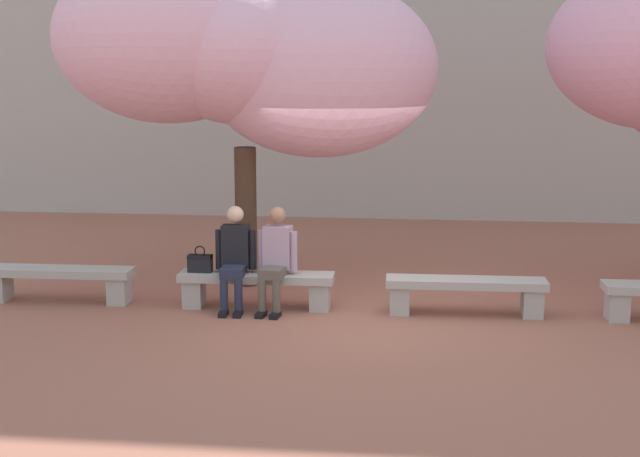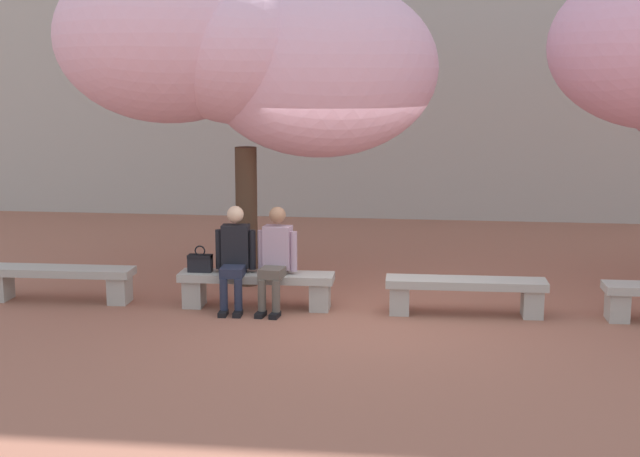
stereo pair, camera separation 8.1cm
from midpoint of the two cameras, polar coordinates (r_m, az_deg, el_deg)
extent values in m
plane|color=#9E604C|center=(11.14, 2.74, -5.31)|extent=(100.00, 100.00, 0.00)
cube|color=#ADA89E|center=(11.99, -16.19, -2.63)|extent=(1.96, 0.46, 0.10)
cube|color=#ADA89E|center=(12.36, -19.60, -3.52)|extent=(0.25, 0.35, 0.35)
cube|color=#ADA89E|center=(11.76, -12.50, -3.84)|extent=(0.25, 0.35, 0.35)
cube|color=#ADA89E|center=(11.22, -3.89, -3.11)|extent=(1.96, 0.46, 0.10)
cube|color=#ADA89E|center=(11.43, -7.85, -4.09)|extent=(0.25, 0.35, 0.35)
cube|color=#ADA89E|center=(11.16, 0.21, -4.34)|extent=(0.25, 0.35, 0.35)
cube|color=#ADA89E|center=(11.02, 9.53, -3.46)|extent=(1.96, 0.46, 0.10)
cube|color=#ADA89E|center=(11.05, 5.32, -4.53)|extent=(0.25, 0.35, 0.35)
cube|color=#ADA89E|center=(11.16, 13.63, -4.63)|extent=(0.25, 0.35, 0.35)
cube|color=#ADA89E|center=(11.28, 18.69, -4.73)|extent=(0.25, 0.35, 0.35)
cube|color=black|center=(10.98, -6.01, -5.43)|extent=(0.11, 0.22, 0.06)
cylinder|color=#23283D|center=(10.98, -5.97, -4.29)|extent=(0.10, 0.10, 0.42)
cube|color=black|center=(10.95, -5.08, -5.46)|extent=(0.11, 0.22, 0.06)
cylinder|color=#23283D|center=(10.95, -5.04, -4.31)|extent=(0.10, 0.10, 0.42)
cube|color=#23283D|center=(11.07, -5.37, -2.72)|extent=(0.30, 0.41, 0.12)
cube|color=black|center=(11.23, -5.21, -1.13)|extent=(0.35, 0.24, 0.54)
sphere|color=beige|center=(11.16, -5.24, 0.91)|extent=(0.21, 0.21, 0.21)
cylinder|color=black|center=(11.26, -6.27, -1.33)|extent=(0.09, 0.09, 0.50)
cylinder|color=black|center=(11.19, -4.16, -1.37)|extent=(0.09, 0.09, 0.50)
cube|color=black|center=(10.90, -3.61, -5.51)|extent=(0.12, 0.23, 0.06)
cylinder|color=brown|center=(10.90, -3.53, -4.36)|extent=(0.10, 0.10, 0.42)
cube|color=black|center=(10.85, -2.69, -5.57)|extent=(0.12, 0.23, 0.06)
cylinder|color=brown|center=(10.85, -2.61, -4.42)|extent=(0.10, 0.10, 0.42)
cube|color=brown|center=(10.98, -2.82, -2.80)|extent=(0.32, 0.43, 0.12)
cube|color=#B293A8|center=(11.13, -2.52, -1.20)|extent=(0.36, 0.26, 0.54)
sphere|color=#A37556|center=(11.06, -2.53, 0.86)|extent=(0.21, 0.21, 0.21)
cylinder|color=#B293A8|center=(11.18, -3.58, -1.37)|extent=(0.09, 0.09, 0.50)
cylinder|color=#B293A8|center=(11.06, -1.50, -1.47)|extent=(0.09, 0.09, 0.50)
cube|color=black|center=(11.32, -7.47, -2.22)|extent=(0.30, 0.14, 0.22)
cube|color=black|center=(11.30, -7.49, -1.78)|extent=(0.30, 0.15, 0.04)
torus|color=black|center=(11.29, -7.49, -1.42)|extent=(0.14, 0.02, 0.14)
cylinder|color=#473323|center=(12.36, -4.53, 0.76)|extent=(0.30, 0.30, 1.93)
ellipsoid|color=#EFB7D1|center=(12.20, -4.68, 11.22)|extent=(2.61, 2.83, 1.95)
ellipsoid|color=#EFB7D1|center=(12.37, -9.42, 11.97)|extent=(3.05, 3.07, 2.29)
ellipsoid|color=#EFB7D1|center=(12.14, 0.16, 10.23)|extent=(3.19, 2.82, 2.39)
camera|label=1|loc=(0.04, -89.79, 0.04)|focal=50.00mm
camera|label=2|loc=(0.04, 90.21, -0.04)|focal=50.00mm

